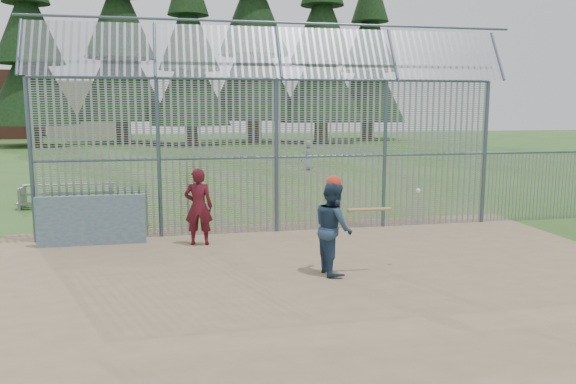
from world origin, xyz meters
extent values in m
plane|color=#2D511E|center=(0.00, 0.00, 0.00)|extent=(120.00, 120.00, 0.00)
cube|color=#756047|center=(0.00, -0.50, 0.01)|extent=(14.00, 10.00, 0.02)
cube|color=#38566B|center=(-4.60, 2.90, 0.62)|extent=(2.50, 0.12, 1.20)
imported|color=navy|center=(0.41, -0.46, 0.94)|extent=(0.75, 0.93, 1.83)
imported|color=maroon|center=(-2.09, 2.44, 0.94)|extent=(0.74, 0.55, 1.85)
imported|color=slate|center=(4.25, 17.42, 0.79)|extent=(0.93, 0.84, 1.59)
sphere|color=red|center=(0.41, -0.46, 1.83)|extent=(0.29, 0.29, 0.29)
cylinder|color=#AA7F4C|center=(1.11, -0.61, 1.31)|extent=(0.85, 0.09, 0.07)
sphere|color=#AA7F4C|center=(0.68, -0.61, 1.31)|extent=(0.09, 0.09, 0.09)
sphere|color=white|center=(2.19, -0.43, 1.62)|extent=(0.09, 0.09, 0.09)
cylinder|color=#92949A|center=(1.93, 4.80, 0.35)|extent=(0.52, 0.52, 0.70)
cylinder|color=#9EA0A5|center=(1.93, 4.80, 0.72)|extent=(0.56, 0.56, 0.05)
sphere|color=#9EA0A5|center=(1.93, 4.80, 0.77)|extent=(0.10, 0.10, 0.10)
cube|color=slate|center=(-6.13, 8.31, 0.20)|extent=(3.00, 0.25, 0.05)
cube|color=gray|center=(-6.13, 8.66, 0.45)|extent=(3.00, 0.25, 0.05)
cube|color=slate|center=(-6.13, 9.01, 0.70)|extent=(3.00, 0.25, 0.05)
cube|color=slate|center=(-7.53, 8.66, 0.35)|extent=(0.06, 0.90, 0.70)
cube|color=slate|center=(-4.73, 8.66, 0.35)|extent=(0.06, 0.90, 0.70)
cylinder|color=#47566B|center=(-6.00, 3.50, 2.00)|extent=(0.10, 0.10, 4.00)
cylinder|color=#47566B|center=(-3.00, 3.50, 2.00)|extent=(0.10, 0.10, 4.00)
cylinder|color=#47566B|center=(0.00, 3.50, 2.00)|extent=(0.10, 0.10, 4.00)
cylinder|color=#47566B|center=(3.00, 3.50, 2.00)|extent=(0.10, 0.10, 4.00)
cylinder|color=#47566B|center=(6.00, 3.50, 2.00)|extent=(0.10, 0.10, 4.00)
cylinder|color=#47566B|center=(0.00, 3.50, 4.00)|extent=(12.00, 0.07, 0.07)
cylinder|color=#47566B|center=(0.00, 3.50, 2.00)|extent=(12.00, 0.06, 0.06)
cube|color=gray|center=(0.00, 3.50, 2.00)|extent=(12.00, 0.02, 4.00)
cube|color=gray|center=(0.00, 3.12, 4.65)|extent=(12.00, 0.77, 1.31)
cylinder|color=#47566B|center=(6.00, 3.50, 1.00)|extent=(0.08, 0.08, 2.00)
cylinder|color=#332319|center=(-14.00, 40.00, 1.53)|extent=(1.19, 1.19, 3.06)
cone|color=black|center=(-14.00, 40.00, 10.20)|extent=(7.48, 7.48, 13.94)
cylinder|color=#332319|center=(-7.00, 43.00, 1.71)|extent=(1.33, 1.33, 3.42)
cone|color=black|center=(-7.00, 43.00, 11.40)|extent=(8.36, 8.36, 15.58)
cylinder|color=#332319|center=(-1.00, 39.00, 1.44)|extent=(1.12, 1.12, 2.88)
cone|color=black|center=(-1.00, 39.00, 9.60)|extent=(7.04, 7.04, 13.12)
cylinder|color=#332319|center=(5.00, 42.00, 1.80)|extent=(1.40, 1.40, 3.60)
cone|color=black|center=(5.00, 42.00, 12.00)|extent=(8.80, 8.80, 16.40)
cylinder|color=#332319|center=(11.00, 40.00, 1.62)|extent=(1.26, 1.26, 3.24)
cone|color=black|center=(11.00, 40.00, 10.80)|extent=(7.92, 7.92, 14.76)
cylinder|color=#332319|center=(17.00, 44.00, 1.53)|extent=(1.19, 1.19, 3.06)
cone|color=black|center=(17.00, 44.00, 10.20)|extent=(7.48, 7.48, 13.94)
cube|color=#B2A58C|center=(-12.00, 58.00, 3.00)|extent=(8.00, 7.00, 6.00)
camera|label=1|loc=(-2.66, -10.88, 3.31)|focal=35.00mm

